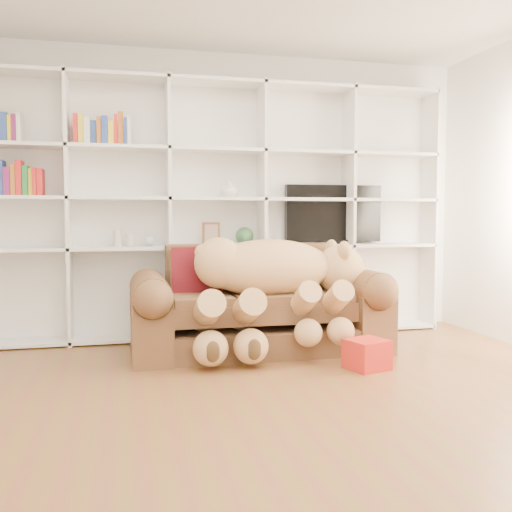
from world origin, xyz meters
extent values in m
plane|color=brown|center=(0.00, 0.00, 0.00)|extent=(5.00, 5.00, 0.00)
cube|color=white|center=(0.00, 2.50, 1.35)|extent=(5.00, 0.02, 2.70)
cube|color=white|center=(0.00, 2.46, 1.20)|extent=(4.40, 0.03, 2.40)
cube|color=white|center=(-1.32, 2.30, 1.20)|extent=(0.03, 0.35, 2.40)
cube|color=white|center=(-0.44, 2.30, 1.20)|extent=(0.03, 0.35, 2.40)
cube|color=white|center=(0.44, 2.30, 1.20)|extent=(0.03, 0.35, 2.40)
cube|color=white|center=(1.32, 2.30, 1.20)|extent=(0.03, 0.35, 2.40)
cube|color=white|center=(2.20, 2.30, 1.20)|extent=(0.03, 0.35, 2.40)
cube|color=white|center=(0.00, 2.30, 0.03)|extent=(4.40, 0.35, 0.03)
cube|color=white|center=(0.00, 2.30, 0.85)|extent=(4.40, 0.35, 0.03)
cube|color=white|center=(0.00, 2.30, 1.30)|extent=(4.40, 0.35, 0.03)
cube|color=white|center=(0.00, 2.30, 1.75)|extent=(4.40, 0.35, 0.03)
cube|color=white|center=(0.00, 2.30, 2.37)|extent=(4.40, 0.35, 0.03)
cube|color=brown|center=(0.26, 1.65, 0.11)|extent=(2.02, 0.82, 0.21)
cube|color=brown|center=(0.26, 1.63, 0.42)|extent=(1.50, 0.67, 0.29)
cube|color=brown|center=(0.26, 2.01, 0.63)|extent=(1.50, 0.19, 0.53)
cube|color=brown|center=(-0.65, 1.65, 0.27)|extent=(0.31, 0.92, 0.53)
cube|color=brown|center=(1.16, 1.65, 0.27)|extent=(0.31, 0.92, 0.53)
cylinder|color=brown|center=(-0.65, 1.65, 0.53)|extent=(0.31, 0.87, 0.31)
cylinder|color=brown|center=(1.16, 1.65, 0.53)|extent=(0.31, 0.87, 0.31)
ellipsoid|color=tan|center=(0.33, 1.60, 0.71)|extent=(1.10, 0.53, 0.48)
sphere|color=tan|center=(-0.09, 1.60, 0.76)|extent=(0.42, 0.42, 0.42)
sphere|color=tan|center=(0.96, 1.60, 0.68)|extent=(0.42, 0.42, 0.42)
sphere|color=#D6BB8D|center=(1.12, 1.60, 0.62)|extent=(0.21, 0.21, 0.21)
sphere|color=#453019|center=(1.20, 1.60, 0.61)|extent=(0.07, 0.07, 0.07)
ellipsoid|color=tan|center=(0.94, 1.46, 0.85)|extent=(0.10, 0.16, 0.16)
ellipsoid|color=tan|center=(0.94, 1.75, 0.85)|extent=(0.10, 0.16, 0.16)
sphere|color=tan|center=(-0.22, 1.60, 0.84)|extent=(0.14, 0.14, 0.14)
cylinder|color=tan|center=(0.52, 1.29, 0.45)|extent=(0.18, 0.51, 0.37)
cylinder|color=tan|center=(0.79, 1.29, 0.45)|extent=(0.18, 0.51, 0.37)
cylinder|color=tan|center=(-0.24, 1.29, 0.41)|extent=(0.21, 0.59, 0.43)
cylinder|color=tan|center=(0.06, 1.29, 0.41)|extent=(0.21, 0.59, 0.43)
sphere|color=tan|center=(0.52, 1.13, 0.24)|extent=(0.22, 0.22, 0.22)
sphere|color=tan|center=(0.79, 1.13, 0.24)|extent=(0.22, 0.22, 0.22)
sphere|color=tan|center=(-0.24, 1.13, 0.17)|extent=(0.27, 0.27, 0.27)
sphere|color=tan|center=(0.06, 1.13, 0.17)|extent=(0.27, 0.27, 0.27)
cube|color=#570E17|center=(-0.25, 1.84, 0.66)|extent=(0.43, 0.26, 0.43)
cube|color=red|center=(0.90, 0.90, 0.11)|extent=(0.34, 0.33, 0.22)
cube|color=black|center=(1.18, 2.35, 1.16)|extent=(0.98, 0.08, 0.56)
cube|color=black|center=(1.18, 2.35, 0.89)|extent=(0.33, 0.18, 0.04)
cube|color=brown|center=(-0.05, 2.30, 0.98)|extent=(0.17, 0.06, 0.21)
sphere|color=#2C5532|center=(0.27, 2.30, 0.95)|extent=(0.17, 0.17, 0.17)
cylinder|color=beige|center=(-0.90, 2.30, 0.94)|extent=(0.09, 0.09, 0.15)
cylinder|color=beige|center=(-0.80, 2.30, 0.93)|extent=(0.09, 0.09, 0.12)
sphere|color=silver|center=(-0.62, 2.30, 0.92)|extent=(0.10, 0.10, 0.10)
imported|color=white|center=(0.13, 2.30, 1.40)|extent=(0.20, 0.20, 0.17)
camera|label=1|loc=(-0.87, -2.98, 1.14)|focal=40.00mm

